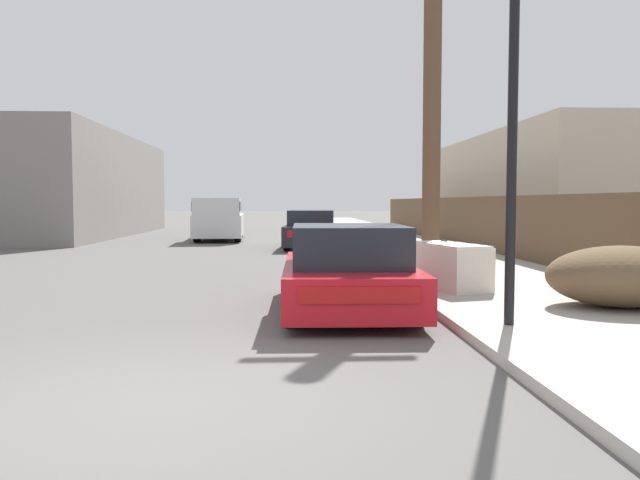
# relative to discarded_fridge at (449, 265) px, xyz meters

# --- Properties ---
(ground_plane) EXTENTS (220.00, 220.00, 0.00)m
(ground_plane) POSITION_rel_discarded_fridge_xyz_m (-3.96, -5.80, -0.51)
(ground_plane) COLOR #595654
(sidewalk_curb) EXTENTS (4.20, 63.00, 0.12)m
(sidewalk_curb) POSITION_rel_discarded_fridge_xyz_m (1.34, 17.70, -0.45)
(sidewalk_curb) COLOR #ADA89E
(sidewalk_curb) RESTS_ON ground
(discarded_fridge) EXTENTS (1.10, 1.92, 0.80)m
(discarded_fridge) POSITION_rel_discarded_fridge_xyz_m (0.00, 0.00, 0.00)
(discarded_fridge) COLOR silver
(discarded_fridge) RESTS_ON sidewalk_curb
(parked_sports_car_red) EXTENTS (1.94, 4.15, 1.28)m
(parked_sports_car_red) POSITION_rel_discarded_fridge_xyz_m (-1.95, -1.58, 0.07)
(parked_sports_car_red) COLOR red
(parked_sports_car_red) RESTS_ON ground
(car_parked_mid) EXTENTS (2.10, 4.38, 1.33)m
(car_parked_mid) POSITION_rel_discarded_fridge_xyz_m (-1.94, 11.14, 0.12)
(car_parked_mid) COLOR black
(car_parked_mid) RESTS_ON ground
(pickup_truck) EXTENTS (2.21, 5.61, 1.77)m
(pickup_truck) POSITION_rel_discarded_fridge_xyz_m (-5.65, 15.77, 0.38)
(pickup_truck) COLOR silver
(pickup_truck) RESTS_ON ground
(utility_pole) EXTENTS (1.80, 0.36, 7.53)m
(utility_pole) POSITION_rel_discarded_fridge_xyz_m (0.10, 1.82, 3.46)
(utility_pole) COLOR brown
(utility_pole) RESTS_ON sidewalk_curb
(street_lamp) EXTENTS (0.26, 0.26, 4.72)m
(street_lamp) POSITION_rel_discarded_fridge_xyz_m (-0.14, -3.31, 2.35)
(street_lamp) COLOR black
(street_lamp) RESTS_ON sidewalk_curb
(brush_pile) EXTENTS (2.16, 1.63, 0.87)m
(brush_pile) POSITION_rel_discarded_fridge_xyz_m (1.94, -2.12, 0.05)
(brush_pile) COLOR brown
(brush_pile) RESTS_ON sidewalk_curb
(wooden_fence) EXTENTS (0.08, 29.28, 1.67)m
(wooden_fence) POSITION_rel_discarded_fridge_xyz_m (3.29, 10.64, 0.45)
(wooden_fence) COLOR brown
(wooden_fence) RESTS_ON sidewalk_curb
(building_left_block) EXTENTS (7.00, 16.65, 4.78)m
(building_left_block) POSITION_rel_discarded_fridge_xyz_m (-13.83, 20.07, 1.88)
(building_left_block) COLOR gray
(building_left_block) RESTS_ON ground
(building_right_house) EXTENTS (6.00, 16.24, 4.45)m
(building_right_house) POSITION_rel_discarded_fridge_xyz_m (8.38, 15.85, 1.72)
(building_right_house) COLOR beige
(building_right_house) RESTS_ON ground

